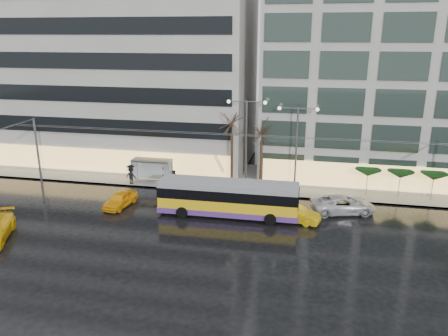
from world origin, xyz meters
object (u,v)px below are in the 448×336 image
(street_lamp_near, at_px, (246,132))
(taxi_a, at_px, (120,199))
(bus_shelter, at_px, (149,165))
(trolleybus, at_px, (228,199))

(street_lamp_near, distance_m, taxi_a, 13.85)
(bus_shelter, xyz_separation_m, street_lamp_near, (10.38, 0.11, 4.03))
(street_lamp_near, bearing_deg, taxi_a, -146.45)
(bus_shelter, distance_m, street_lamp_near, 11.14)
(trolleybus, bearing_deg, street_lamp_near, 86.42)
(street_lamp_near, xyz_separation_m, taxi_a, (-10.67, -7.07, -5.29))
(trolleybus, relative_size, bus_shelter, 2.92)
(trolleybus, height_order, bus_shelter, trolleybus)
(bus_shelter, distance_m, taxi_a, 7.08)
(street_lamp_near, bearing_deg, trolleybus, -93.58)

